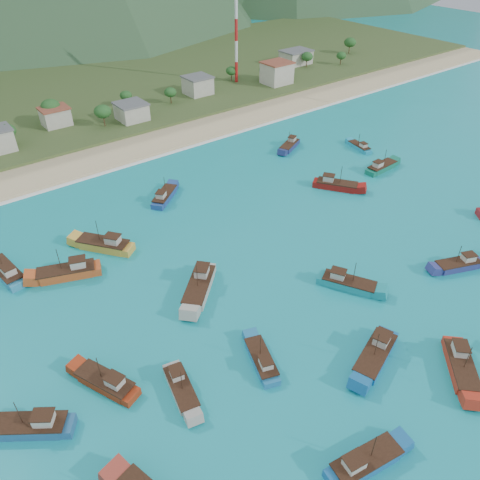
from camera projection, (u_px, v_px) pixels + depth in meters
ground at (285, 305)px, 85.64m from camera, size 600.00×600.00×0.00m
beach at (104, 156)px, 136.65m from camera, size 400.00×18.00×1.20m
land at (36, 100)px, 176.03m from camera, size 400.00×110.00×2.40m
surf_line at (119, 168)px, 130.52m from camera, size 400.00×2.50×0.08m
village at (150, 99)px, 162.90m from camera, size 217.31×27.85×7.82m
vegetation at (20, 127)px, 141.23m from camera, size 281.57×26.47×9.08m
radio_tower at (236, 19)px, 175.59m from camera, size 1.20×1.20×46.99m
boat_0 at (106, 383)px, 70.75m from camera, size 7.15×11.11×6.34m
boat_1 at (199, 287)px, 88.19m from camera, size 12.02×11.55×7.61m
boat_4 at (359, 147)px, 140.34m from camera, size 4.07×8.93×5.09m
boat_6 at (31, 427)px, 64.71m from camera, size 11.28×9.44×6.77m
boat_9 at (165, 197)px, 116.09m from camera, size 10.14×9.04×6.22m
boat_10 at (290, 146)px, 140.79m from camera, size 10.32×6.97×5.92m
boat_14 at (262, 361)px, 74.34m from camera, size 5.87×10.02×5.69m
boat_15 at (375, 355)px, 74.87m from camera, size 12.53×7.24×7.11m
boat_16 at (461, 367)px, 73.09m from camera, size 10.42×10.41×6.72m
boat_17 at (365, 463)px, 60.56m from camera, size 11.35×5.03×6.48m
boat_21 at (181, 389)px, 70.02m from camera, size 4.91×10.10×5.74m
boat_23 at (348, 284)px, 89.17m from camera, size 8.31×11.43×6.63m
boat_24 at (68, 272)px, 91.77m from camera, size 12.78×7.76×7.26m
boat_26 at (336, 185)px, 120.57m from camera, size 9.34×11.41×6.81m
boat_27 at (105, 245)px, 99.20m from camera, size 10.32×12.07×7.29m
boat_28 at (6, 272)px, 91.90m from camera, size 5.07×11.95×6.84m
boat_29 at (381, 168)px, 129.02m from camera, size 10.74×3.61×6.27m
boat_32 at (458, 265)px, 94.02m from camera, size 10.58×6.63×6.02m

